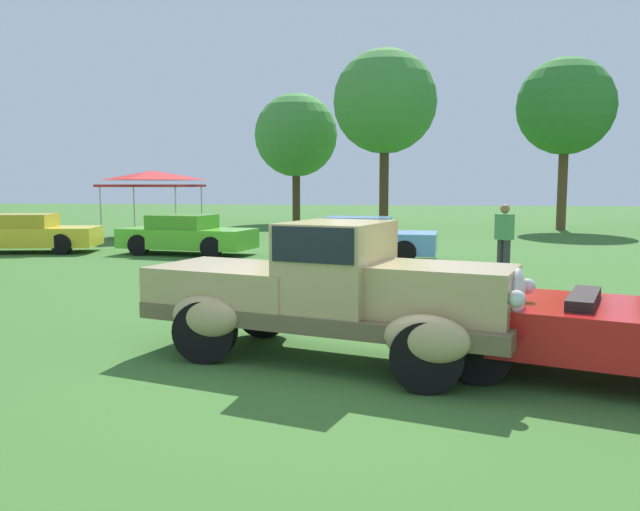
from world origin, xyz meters
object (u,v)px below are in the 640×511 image
object	(u,v)px
show_car_lime	(186,235)
spectator_between_cars	(504,237)
feature_pickup_truck	(330,290)
canopy_tent_left_field	(153,178)
show_car_yellow	(27,234)
neighbor_convertible	(639,331)
show_car_skyblue	(362,239)

from	to	relation	value
show_car_lime	spectator_between_cars	size ratio (longest dim) A/B	2.56
feature_pickup_truck	canopy_tent_left_field	distance (m)	19.78
show_car_yellow	spectator_between_cars	distance (m)	14.62
feature_pickup_truck	spectator_between_cars	bearing A→B (deg)	68.17
neighbor_convertible	show_car_lime	bearing A→B (deg)	128.43
feature_pickup_truck	neighbor_convertible	bearing A→B (deg)	-8.07
show_car_lime	feature_pickup_truck	bearing A→B (deg)	-62.30
neighbor_convertible	canopy_tent_left_field	distance (m)	22.03
feature_pickup_truck	show_car_skyblue	xyz separation A→B (m)	(-0.44, 10.68, -0.27)
show_car_lime	spectator_between_cars	xyz separation A→B (m)	(9.04, -3.48, 0.31)
feature_pickup_truck	show_car_skyblue	bearing A→B (deg)	92.34
canopy_tent_left_field	spectator_between_cars	bearing A→B (deg)	-37.04
feature_pickup_truck	spectator_between_cars	distance (m)	8.40
show_car_skyblue	canopy_tent_left_field	distance (m)	11.34
show_car_lime	canopy_tent_left_field	xyz separation A→B (m)	(-3.55, 6.02, 1.83)
show_car_yellow	canopy_tent_left_field	bearing A→B (deg)	75.11
show_car_lime	canopy_tent_left_field	distance (m)	7.22
neighbor_convertible	show_car_yellow	xyz separation A→B (m)	(-14.52, 11.59, 0.02)
neighbor_convertible	show_car_yellow	distance (m)	18.58
show_car_skyblue	canopy_tent_left_field	size ratio (longest dim) A/B	1.26
show_car_yellow	spectator_between_cars	bearing A→B (deg)	-13.09
show_car_lime	show_car_yellow	bearing A→B (deg)	-178.15
show_car_skyblue	feature_pickup_truck	bearing A→B (deg)	-87.66
show_car_lime	spectator_between_cars	distance (m)	9.69
canopy_tent_left_field	show_car_yellow	bearing A→B (deg)	-104.89
feature_pickup_truck	neighbor_convertible	size ratio (longest dim) A/B	0.98
feature_pickup_truck	spectator_between_cars	size ratio (longest dim) A/B	2.84
show_car_yellow	show_car_skyblue	bearing A→B (deg)	-2.31
spectator_between_cars	neighbor_convertible	bearing A→B (deg)	-88.02
neighbor_convertible	show_car_skyblue	world-z (taller)	neighbor_convertible
neighbor_convertible	spectator_between_cars	distance (m)	8.29
show_car_skyblue	show_car_lime	bearing A→B (deg)	173.77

